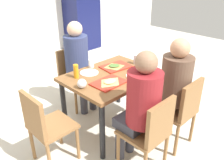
# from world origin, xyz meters

# --- Properties ---
(ground_plane) EXTENTS (10.00, 10.00, 0.02)m
(ground_plane) POSITION_xyz_m (0.00, 0.00, -0.01)
(ground_plane) COLOR beige
(main_table) EXTENTS (1.08, 0.81, 0.73)m
(main_table) POSITION_xyz_m (0.00, 0.00, 0.63)
(main_table) COLOR brown
(main_table) RESTS_ON ground_plane
(chair_near_left) EXTENTS (0.40, 0.40, 0.84)m
(chair_near_left) POSITION_xyz_m (-0.27, -0.79, 0.49)
(chair_near_left) COLOR olive
(chair_near_left) RESTS_ON ground_plane
(chair_near_right) EXTENTS (0.40, 0.40, 0.84)m
(chair_near_right) POSITION_xyz_m (0.27, -0.79, 0.49)
(chair_near_right) COLOR olive
(chair_near_right) RESTS_ON ground_plane
(chair_far_side) EXTENTS (0.40, 0.40, 0.84)m
(chair_far_side) POSITION_xyz_m (0.00, 0.79, 0.49)
(chair_far_side) COLOR olive
(chair_far_side) RESTS_ON ground_plane
(chair_left_end) EXTENTS (0.40, 0.40, 0.84)m
(chair_left_end) POSITION_xyz_m (-0.93, 0.00, 0.49)
(chair_left_end) COLOR olive
(chair_left_end) RESTS_ON ground_plane
(person_in_red) EXTENTS (0.32, 0.42, 1.25)m
(person_in_red) POSITION_xyz_m (-0.27, -0.65, 0.73)
(person_in_red) COLOR #383842
(person_in_red) RESTS_ON ground_plane
(person_in_brown_jacket) EXTENTS (0.32, 0.42, 1.25)m
(person_in_brown_jacket) POSITION_xyz_m (0.27, -0.65, 0.73)
(person_in_brown_jacket) COLOR #383842
(person_in_brown_jacket) RESTS_ON ground_plane
(person_far_side) EXTENTS (0.32, 0.42, 1.25)m
(person_far_side) POSITION_xyz_m (-0.00, 0.65, 0.73)
(person_far_side) COLOR #383842
(person_far_side) RESTS_ON ground_plane
(tray_red_near) EXTENTS (0.37, 0.27, 0.02)m
(tray_red_near) POSITION_xyz_m (-0.19, -0.14, 0.73)
(tray_red_near) COLOR red
(tray_red_near) RESTS_ON main_table
(tray_red_far) EXTENTS (0.39, 0.30, 0.02)m
(tray_red_far) POSITION_xyz_m (0.19, 0.12, 0.73)
(tray_red_far) COLOR red
(tray_red_far) RESTS_ON main_table
(paper_plate_center) EXTENTS (0.22, 0.22, 0.01)m
(paper_plate_center) POSITION_xyz_m (-0.16, 0.22, 0.73)
(paper_plate_center) COLOR white
(paper_plate_center) RESTS_ON main_table
(paper_plate_near_edge) EXTENTS (0.22, 0.22, 0.01)m
(paper_plate_near_edge) POSITION_xyz_m (0.16, -0.22, 0.73)
(paper_plate_near_edge) COLOR white
(paper_plate_near_edge) RESTS_ON main_table
(pizza_slice_a) EXTENTS (0.24, 0.20, 0.02)m
(pizza_slice_a) POSITION_xyz_m (-0.19, -0.16, 0.75)
(pizza_slice_a) COLOR #DBAD60
(pizza_slice_a) RESTS_ON tray_red_near
(pizza_slice_b) EXTENTS (0.26, 0.25, 0.02)m
(pizza_slice_b) POSITION_xyz_m (0.16, 0.12, 0.75)
(pizza_slice_b) COLOR tan
(pizza_slice_b) RESTS_ON tray_red_far
(plastic_cup_a) EXTENTS (0.07, 0.07, 0.10)m
(plastic_cup_a) POSITION_xyz_m (-0.03, 0.34, 0.78)
(plastic_cup_a) COLOR white
(plastic_cup_a) RESTS_ON main_table
(plastic_cup_b) EXTENTS (0.07, 0.07, 0.10)m
(plastic_cup_b) POSITION_xyz_m (0.03, -0.34, 0.78)
(plastic_cup_b) COLOR white
(plastic_cup_b) RESTS_ON main_table
(soda_can) EXTENTS (0.07, 0.07, 0.12)m
(soda_can) POSITION_xyz_m (0.46, 0.02, 0.79)
(soda_can) COLOR #B7BCC6
(soda_can) RESTS_ON main_table
(condiment_bottle) EXTENTS (0.06, 0.06, 0.16)m
(condiment_bottle) POSITION_xyz_m (-0.35, 0.22, 0.81)
(condiment_bottle) COLOR orange
(condiment_bottle) RESTS_ON main_table
(foil_bundle) EXTENTS (0.10, 0.10, 0.10)m
(foil_bundle) POSITION_xyz_m (-0.46, -0.02, 0.78)
(foil_bundle) COLOR silver
(foil_bundle) RESTS_ON main_table
(drink_fridge) EXTENTS (0.70, 0.60, 1.90)m
(drink_fridge) POSITION_xyz_m (1.78, 2.85, 0.95)
(drink_fridge) COLOR #14194C
(drink_fridge) RESTS_ON ground_plane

